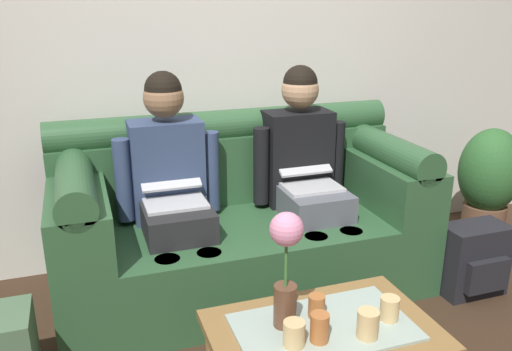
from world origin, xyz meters
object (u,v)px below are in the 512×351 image
Objects in this scene: cup_near_right at (368,324)px; backpack_right at (473,260)px; cup_far_left at (320,328)px; cup_far_right at (390,308)px; cup_near_left at (318,306)px; coffee_table at (323,339)px; couch at (241,222)px; flower_vase at (286,260)px; person_right at (305,168)px; cup_far_center at (294,334)px; person_left at (171,182)px; potted_plant at (489,180)px.

backpack_right is (1.06, 0.65, -0.24)m from cup_near_right.
cup_far_left is 0.32m from cup_far_right.
coffee_table is at bearing -93.89° from cup_near_left.
cup_far_left is at bearing 168.28° from cup_near_right.
couch is 0.99m from cup_near_left.
couch is 1.05m from flower_vase.
cup_near_right is at bearing -148.50° from backpack_right.
cup_near_left is 0.85× the size of cup_near_right.
flower_vase is at bearing -160.04° from backpack_right.
cup_far_right reaches higher than backpack_right.
cup_near_right is at bearing -57.56° from cup_near_left.
backpack_right is (1.32, 0.48, -0.46)m from flower_vase.
person_right is 1.17m from coffee_table.
cup_far_center is at bearing -155.01° from coffee_table.
person_right reaches higher than couch.
flower_vase is at bearing 82.90° from cup_far_center.
cup_far_left is (-0.06, -0.08, 0.11)m from coffee_table.
person_left reaches higher than backpack_right.
cup_near_right reaches higher than cup_near_left.
coffee_table is at bearing -70.14° from person_left.
cup_near_left is at bearing 41.37° from cup_far_center.
couch is 1.14m from cup_far_left.
flower_vase is at bearing -174.66° from cup_near_left.
cup_near_right is at bearing -33.18° from flower_vase.
cup_far_left is (-0.06, -1.13, 0.06)m from couch.
couch is 20.84× the size of cup_far_center.
couch is 1.13m from cup_far_right.
backpack_right is (1.18, 0.53, -0.13)m from coffee_table.
cup_far_right is at bearing 6.78° from cup_far_left.
person_left is at bearing 105.94° from cup_far_left.
cup_far_left is at bearing -112.98° from cup_near_left.
coffee_table is at bearing -21.53° from flower_vase.
coffee_table is 1.11× the size of potted_plant.
flower_vase reaches higher than cup_near_right.
couch is 21.30× the size of cup_far_right.
person_right is 1.12m from flower_vase.
person_right is at bearing 0.00° from person_left.
person_left reaches higher than cup_near_left.
flower_vase is at bearing -76.39° from person_left.
couch reaches higher than backpack_right.
person_right is 13.51× the size of cup_near_left.
cup_near_left is 0.97× the size of cup_far_right.
cup_far_left reaches higher than backpack_right.
potted_plant is (1.85, 1.00, -0.22)m from flower_vase.
coffee_table is 1.30m from backpack_right.
person_left is at bearing 113.23° from cup_near_right.
flower_vase reaches higher than backpack_right.
coffee_table is 0.20m from cup_near_right.
cup_far_center is 0.86× the size of cup_far_left.
person_right reaches higher than cup_far_left.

